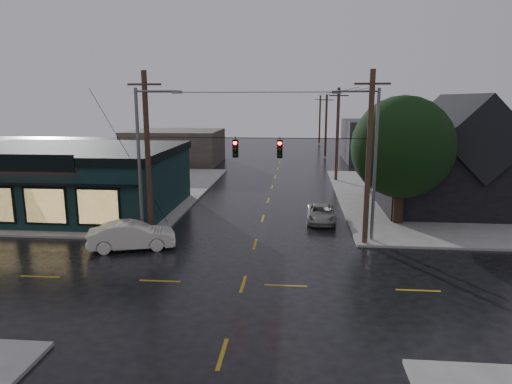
# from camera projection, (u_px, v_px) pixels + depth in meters

# --- Properties ---
(ground_plane) EXTENTS (160.00, 160.00, 0.00)m
(ground_plane) POSITION_uv_depth(u_px,v_px,m) (243.00, 284.00, 21.38)
(ground_plane) COLOR black
(sidewalk_nw) EXTENTS (28.00, 28.00, 0.15)m
(sidewalk_nw) POSITION_uv_depth(u_px,v_px,m) (57.00, 191.00, 42.67)
(sidewalk_nw) COLOR gray
(sidewalk_nw) RESTS_ON ground
(sidewalk_ne) EXTENTS (28.00, 28.00, 0.15)m
(sidewalk_ne) POSITION_uv_depth(u_px,v_px,m) (502.00, 199.00, 39.09)
(sidewalk_ne) COLOR gray
(sidewalk_ne) RESTS_ON ground
(pizza_shop) EXTENTS (16.30, 12.34, 4.90)m
(pizza_shop) POSITION_uv_depth(u_px,v_px,m) (68.00, 178.00, 34.84)
(pizza_shop) COLOR black
(pizza_shop) RESTS_ON ground
(ne_building) EXTENTS (12.60, 11.60, 8.75)m
(ne_building) POSITION_uv_depth(u_px,v_px,m) (458.00, 151.00, 35.73)
(ne_building) COLOR black
(ne_building) RESTS_ON ground
(corner_tree) EXTENTS (6.86, 6.86, 8.64)m
(corner_tree) POSITION_uv_depth(u_px,v_px,m) (402.00, 147.00, 30.49)
(corner_tree) COLOR black
(corner_tree) RESTS_ON ground
(utility_pole_nw) EXTENTS (2.00, 0.32, 10.15)m
(utility_pole_nw) POSITION_uv_depth(u_px,v_px,m) (152.00, 239.00, 28.31)
(utility_pole_nw) COLOR #332416
(utility_pole_nw) RESTS_ON ground
(utility_pole_ne) EXTENTS (2.00, 0.32, 10.15)m
(utility_pole_ne) POSITION_uv_depth(u_px,v_px,m) (364.00, 245.00, 27.14)
(utility_pole_ne) COLOR #332416
(utility_pole_ne) RESTS_ON ground
(utility_pole_far_a) EXTENTS (2.00, 0.32, 9.65)m
(utility_pole_far_a) POSITION_uv_depth(u_px,v_px,m) (336.00, 181.00, 48.12)
(utility_pole_far_a) COLOR #332416
(utility_pole_far_a) RESTS_ON ground
(utility_pole_far_b) EXTENTS (2.00, 0.32, 9.15)m
(utility_pole_far_b) POSITION_uv_depth(u_px,v_px,m) (325.00, 157.00, 67.63)
(utility_pole_far_b) COLOR #332416
(utility_pole_far_b) RESTS_ON ground
(utility_pole_far_c) EXTENTS (2.00, 0.32, 9.15)m
(utility_pole_far_c) POSITION_uv_depth(u_px,v_px,m) (319.00, 144.00, 87.14)
(utility_pole_far_c) COLOR #332416
(utility_pole_far_c) RESTS_ON ground
(span_signal_assembly) EXTENTS (13.00, 0.48, 1.23)m
(span_signal_assembly) POSITION_uv_depth(u_px,v_px,m) (257.00, 148.00, 26.57)
(span_signal_assembly) COLOR black
(span_signal_assembly) RESTS_ON ground
(streetlight_nw) EXTENTS (5.40, 0.30, 9.15)m
(streetlight_nw) POSITION_uv_depth(u_px,v_px,m) (143.00, 242.00, 27.65)
(streetlight_nw) COLOR slate
(streetlight_nw) RESTS_ON ground
(streetlight_ne) EXTENTS (5.40, 0.30, 9.15)m
(streetlight_ne) POSITION_uv_depth(u_px,v_px,m) (371.00, 241.00, 27.78)
(streetlight_ne) COLOR slate
(streetlight_ne) RESTS_ON ground
(bg_building_west) EXTENTS (12.00, 10.00, 4.40)m
(bg_building_west) POSITION_uv_depth(u_px,v_px,m) (175.00, 147.00, 61.21)
(bg_building_west) COLOR #383129
(bg_building_west) RESTS_ON ground
(bg_building_east) EXTENTS (14.00, 12.00, 5.60)m
(bg_building_east) POSITION_uv_depth(u_px,v_px,m) (396.00, 141.00, 63.29)
(bg_building_east) COLOR #25252A
(bg_building_east) RESTS_ON ground
(sedan_cream) EXTENTS (5.18, 3.05, 1.61)m
(sedan_cream) POSITION_uv_depth(u_px,v_px,m) (132.00, 236.00, 26.24)
(sedan_cream) COLOR beige
(sedan_cream) RESTS_ON ground
(suv_silver) EXTENTS (2.02, 4.28, 1.18)m
(suv_silver) POSITION_uv_depth(u_px,v_px,m) (321.00, 214.00, 32.10)
(suv_silver) COLOR gray
(suv_silver) RESTS_ON ground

